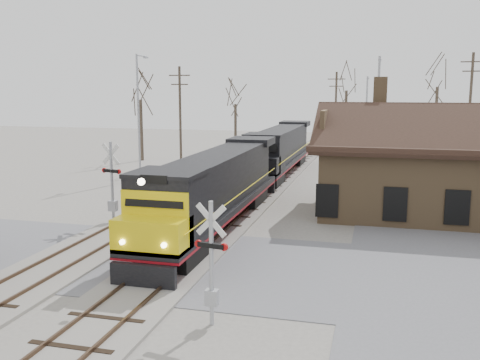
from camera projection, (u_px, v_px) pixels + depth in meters
The scene contains 19 objects.
ground at pixel (176, 262), 22.46m from camera, with size 140.00×140.00×0.00m, color gray.
road at pixel (176, 262), 22.46m from camera, with size 60.00×9.00×0.03m, color slate.
track_main at pixel (256, 194), 36.76m from camera, with size 3.40×90.00×0.24m.
track_siding at pixel (194, 191), 37.88m from camera, with size 3.40×90.00×0.24m.
depot at pixel (449, 174), 30.53m from camera, with size 15.20×9.31×7.90m.
locomotive_lead at pixel (213, 190), 27.16m from camera, with size 2.72×18.23×4.04m.
locomotive_trailing at pixel (279, 150), 44.81m from camera, with size 2.72×18.23×3.83m.
crossbuck_near at pixel (211, 267), 16.20m from camera, with size 1.11×0.30×3.90m.
crossbuck_far at pixel (112, 186), 28.43m from camera, with size 1.25×0.38×4.45m.
streetlight_a at pixel (139, 111), 42.26m from camera, with size 0.25×2.04×9.87m.
streetlight_b at pixel (377, 114), 39.66m from camera, with size 0.25×2.04×9.54m.
streetlight_c at pixel (366, 113), 54.20m from camera, with size 0.25×2.04×8.45m.
utility_pole_a at pixel (180, 115), 48.57m from camera, with size 2.00×0.24×9.18m.
utility_pole_b at pixel (336, 110), 60.97m from camera, with size 2.00×0.24×9.08m.
utility_pole_c at pixel (469, 110), 46.83m from camera, with size 2.00×0.24×10.30m.
tree_a at pixel (140, 90), 53.23m from camera, with size 4.08×4.08×10.00m.
tree_b at pixel (235, 96), 60.56m from camera, with size 3.65×3.65×8.95m.
tree_c at pixel (347, 81), 63.42m from camera, with size 4.67×4.67×11.44m.
tree_d at pixel (438, 75), 57.51m from camera, with size 4.94×4.94×12.11m.
Camera 1 is at (8.04, -20.18, 7.19)m, focal length 40.00 mm.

